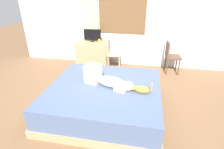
{
  "coord_description": "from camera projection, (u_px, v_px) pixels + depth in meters",
  "views": [
    {
      "loc": [
        0.61,
        -2.81,
        2.11
      ],
      "look_at": [
        0.05,
        0.16,
        0.65
      ],
      "focal_mm": 28.84,
      "sensor_mm": 36.0,
      "label": 1
    }
  ],
  "objects": [
    {
      "name": "desk",
      "position": [
        93.0,
        54.0,
        5.24
      ],
      "size": [
        0.9,
        0.56,
        0.74
      ],
      "color": "#997A56",
      "rests_on": "ground"
    },
    {
      "name": "cup",
      "position": [
        99.0,
        41.0,
        4.99
      ],
      "size": [
        0.07,
        0.07,
        0.09
      ],
      "primitive_type": "cylinder",
      "color": "gold",
      "rests_on": "desk"
    },
    {
      "name": "cat",
      "position": [
        141.0,
        89.0,
        3.03
      ],
      "size": [
        0.36,
        0.13,
        0.21
      ],
      "color": "#C67A2D",
      "rests_on": "bed"
    },
    {
      "name": "person_lying",
      "position": [
        106.0,
        79.0,
        3.26
      ],
      "size": [
        0.93,
        0.48,
        0.34
      ],
      "color": "silver",
      "rests_on": "bed"
    },
    {
      "name": "chair_by_desk",
      "position": [
        112.0,
        52.0,
        4.96
      ],
      "size": [
        0.42,
        0.42,
        0.86
      ],
      "color": "tan",
      "rests_on": "ground"
    },
    {
      "name": "bed",
      "position": [
        105.0,
        98.0,
        3.37
      ],
      "size": [
        2.05,
        1.95,
        0.5
      ],
      "color": "#997A56",
      "rests_on": "ground"
    },
    {
      "name": "back_wall_with_window",
      "position": [
        125.0,
        14.0,
        4.97
      ],
      "size": [
        6.4,
        0.14,
        2.9
      ],
      "color": "silver",
      "rests_on": "ground"
    },
    {
      "name": "chair_spare",
      "position": [
        171.0,
        55.0,
        4.76
      ],
      "size": [
        0.41,
        0.41,
        0.86
      ],
      "color": "#4C3828",
      "rests_on": "ground"
    },
    {
      "name": "tv_monitor",
      "position": [
        92.0,
        35.0,
        5.0
      ],
      "size": [
        0.48,
        0.1,
        0.35
      ],
      "color": "black",
      "rests_on": "desk"
    },
    {
      "name": "curtain_left",
      "position": [
        91.0,
        24.0,
        5.16
      ],
      "size": [
        0.44,
        0.06,
        2.33
      ],
      "primitive_type": "cube",
      "color": "#ADCC75",
      "rests_on": "ground"
    },
    {
      "name": "ground_plane",
      "position": [
        108.0,
        108.0,
        3.51
      ],
      "size": [
        16.0,
        16.0,
        0.0
      ],
      "primitive_type": "plane",
      "color": "brown"
    }
  ]
}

